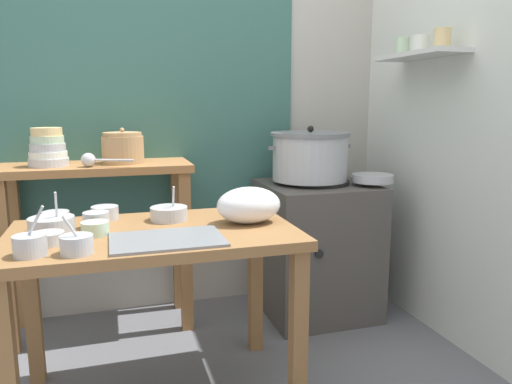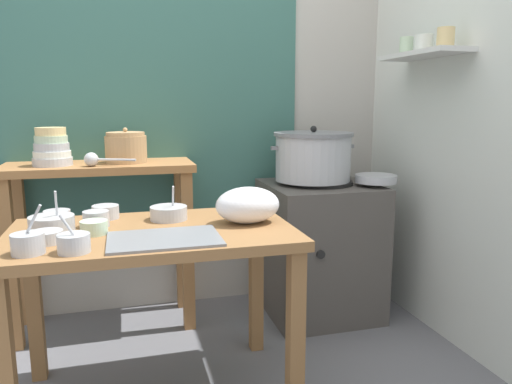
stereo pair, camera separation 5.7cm
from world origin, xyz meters
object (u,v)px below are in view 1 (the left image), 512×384
Objects in this scene: plastic_bag at (249,205)px; prep_bowl_7 at (48,238)px; clay_pot at (123,148)px; prep_bowl_1 at (30,244)px; bowl_stack_enamel at (48,149)px; prep_bowl_8 at (56,216)px; prep_bowl_5 at (95,228)px; prep_bowl_6 at (52,224)px; steamer_pot at (310,156)px; back_shelf_table at (98,206)px; prep_bowl_3 at (77,244)px; serving_tray at (167,240)px; wide_pan at (373,178)px; prep_bowl_2 at (96,219)px; prep_table at (155,257)px; stove_block at (316,248)px; prep_bowl_4 at (105,212)px; prep_bowl_0 at (169,213)px; ladle at (90,160)px.

prep_bowl_7 is at bearing -172.97° from plastic_bag.
clay_pot is 1.29× the size of prep_bowl_1.
prep_bowl_8 is at bearing -82.40° from bowl_stack_enamel.
prep_bowl_6 is (-0.16, 0.09, 0.00)m from prep_bowl_5.
steamer_pot is 4.40× the size of prep_bowl_7.
back_shelf_table reaches higher than prep_bowl_5.
plastic_bag is 1.61× the size of prep_bowl_1.
prep_bowl_3 is 0.49m from prep_bowl_8.
prep_bowl_8 is at bearing 85.63° from prep_bowl_1.
serving_tray is at bearing -31.43° from prep_bowl_6.
steamer_pot is at bearing 151.89° from wide_pan.
prep_bowl_2 is at bearing 170.34° from plastic_bag.
prep_bowl_3 is at bearing -160.05° from plastic_bag.
prep_bowl_5 is (-0.22, -0.02, 0.14)m from prep_table.
prep_bowl_6 is at bearing -158.30° from stove_block.
clay_pot is 1.04m from prep_bowl_1.
clay_pot is at bearing 172.94° from stove_block.
stove_block is 7.68× the size of prep_bowl_5.
prep_bowl_7 reaches higher than serving_tray.
serving_tray is at bearing -140.09° from stove_block.
plastic_bag is at bearing -23.05° from prep_bowl_4.
wide_pan is (1.24, 0.47, 0.19)m from prep_table.
prep_bowl_0 is 1.38× the size of prep_bowl_4.
prep_table is at bearing 14.17° from prep_bowl_7.
prep_bowl_5 is at bearing -178.58° from plastic_bag.
prep_bowl_4 reaches higher than prep_table.
ladle is (-1.17, -0.01, 0.02)m from steamer_pot.
prep_bowl_8 is at bearing -163.23° from steamer_pot.
back_shelf_table is 8.59× the size of prep_bowl_7.
ladle is at bearing -179.41° from steamer_pot.
prep_bowl_2 is at bearing -101.70° from clay_pot.
ladle is 0.87m from prep_bowl_1.
wide_pan is 1.69× the size of prep_bowl_3.
prep_bowl_3 is at bearing -131.96° from prep_bowl_0.
wide_pan reaches higher than stove_block.
back_shelf_table is at bearing 174.54° from steamer_pot.
prep_bowl_8 is (-1.61, -0.23, -0.06)m from wide_pan.
bowl_stack_enamel is 0.72× the size of plastic_bag.
steamer_pot is at bearing 32.35° from prep_bowl_1.
prep_bowl_6 is at bearing 168.10° from prep_table.
prep_table is 0.41m from prep_bowl_7.
ladle is 0.88m from prep_bowl_3.
steamer_pot reaches higher than prep_bowl_0.
ladle is 0.43m from prep_bowl_4.
steamer_pot is 1.23× the size of serving_tray.
prep_bowl_0 reaches higher than stove_block.
prep_bowl_8 is (-0.38, 0.24, 0.14)m from prep_table.
wide_pan is (1.21, 0.64, 0.08)m from serving_tray.
serving_tray is 0.32m from prep_bowl_0.
prep_bowl_3 reaches higher than prep_bowl_5.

